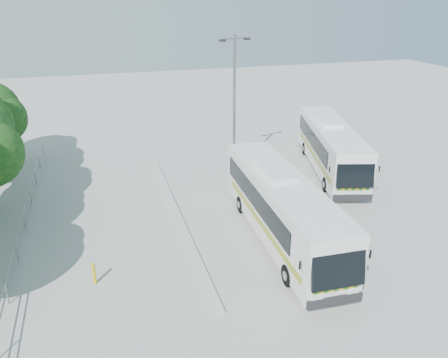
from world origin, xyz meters
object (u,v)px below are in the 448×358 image
object	(u,v)px
bollard	(94,274)
lamppost	(234,101)
coach_main	(282,207)
coach_adjacent	(331,146)

from	to	relation	value
bollard	lamppost	bearing A→B (deg)	46.59
coach_main	bollard	bearing A→B (deg)	-170.34
lamppost	coach_main	bearing A→B (deg)	-109.53
coach_main	bollard	world-z (taller)	coach_main
coach_adjacent	lamppost	xyz separation A→B (m)	(-6.43, 1.22, 3.21)
coach_adjacent	bollard	xyz separation A→B (m)	(-15.69, -8.57, -1.21)
coach_adjacent	bollard	bearing A→B (deg)	-135.74
lamppost	coach_adjacent	bearing A→B (deg)	-27.54
lamppost	bollard	bearing A→B (deg)	-150.19
coach_main	lamppost	distance (m)	9.22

